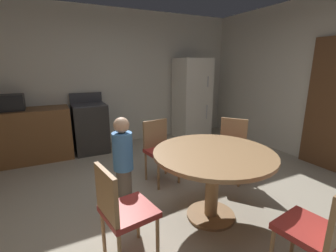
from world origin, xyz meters
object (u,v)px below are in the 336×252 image
(microwave, at_px, (9,103))
(chair_north, at_px, (160,147))
(oven_range, at_px, (90,128))
(dining_table, at_px, (213,165))
(person_child, at_px, (123,162))
(refrigerator, at_px, (192,99))
(chair_northeast, at_px, (231,145))
(chair_west, at_px, (121,209))
(chair_south, at_px, (320,229))

(microwave, xyz_separation_m, chair_north, (1.91, -1.67, -0.53))
(oven_range, relative_size, chair_north, 1.26)
(dining_table, height_order, person_child, person_child)
(refrigerator, distance_m, person_child, 3.06)
(refrigerator, bearing_deg, dining_table, -117.75)
(oven_range, xyz_separation_m, person_child, (0.02, -2.15, 0.11))
(microwave, bearing_deg, chair_north, -41.14)
(person_child, bearing_deg, chair_northeast, 37.99)
(oven_range, height_order, chair_west, oven_range)
(dining_table, relative_size, chair_west, 1.44)
(microwave, bearing_deg, dining_table, -52.87)
(chair_west, bearing_deg, refrigerator, 40.13)
(chair_north, bearing_deg, dining_table, 0.00)
(chair_west, bearing_deg, person_child, 63.06)
(refrigerator, bearing_deg, microwave, 179.17)
(microwave, bearing_deg, chair_south, -59.48)
(chair_north, relative_size, person_child, 0.80)
(oven_range, xyz_separation_m, microwave, (-1.23, -0.00, 0.56))
(chair_north, xyz_separation_m, chair_south, (0.30, -2.08, 0.00))
(chair_north, bearing_deg, chair_south, 0.46)
(oven_range, height_order, chair_south, oven_range)
(refrigerator, height_order, person_child, refrigerator)
(chair_north, relative_size, chair_west, 1.00)
(oven_range, height_order, chair_north, oven_range)
(oven_range, xyz_separation_m, chair_northeast, (1.64, -2.06, 0.03))
(refrigerator, relative_size, microwave, 4.00)
(microwave, height_order, chair_north, microwave)
(dining_table, relative_size, chair_northeast, 1.44)
(chair_northeast, height_order, chair_south, same)
(refrigerator, bearing_deg, person_child, -136.35)
(oven_range, relative_size, refrigerator, 0.62)
(chair_south, relative_size, person_child, 0.80)
(chair_north, bearing_deg, chair_northeast, 60.26)
(chair_south, bearing_deg, chair_northeast, -30.19)
(microwave, distance_m, chair_south, 4.38)
(chair_south, xyz_separation_m, chair_west, (-1.19, 0.87, 0.00))
(microwave, height_order, chair_south, microwave)
(refrigerator, distance_m, chair_west, 3.75)
(chair_north, height_order, chair_northeast, same)
(oven_range, distance_m, chair_west, 2.89)
(microwave, xyz_separation_m, dining_table, (2.05, -2.71, -0.42))
(dining_table, relative_size, chair_north, 1.44)
(chair_northeast, relative_size, chair_south, 1.00)
(chair_north, distance_m, chair_northeast, 1.04)
(oven_range, relative_size, chair_south, 1.26)
(chair_north, height_order, chair_south, same)
(chair_northeast, distance_m, person_child, 1.63)
(oven_range, xyz_separation_m, refrigerator, (2.22, -0.05, 0.41))
(microwave, xyz_separation_m, chair_northeast, (2.87, -2.06, -0.53))
(microwave, relative_size, person_child, 0.40)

